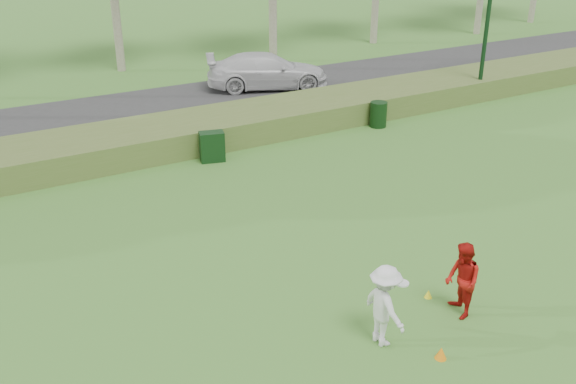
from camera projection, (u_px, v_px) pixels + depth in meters
ground at (385, 315)px, 13.42m from camera, size 120.00×120.00×0.00m
reed_strip at (173, 135)px, 22.67m from camera, size 80.00×3.00×0.90m
park_road at (130, 111)px, 26.78m from camera, size 80.00×6.00×0.06m
player_white at (384, 306)px, 12.25m from camera, size 0.86×1.11×1.69m
player_red at (462, 280)px, 13.13m from camera, size 0.87×0.97×1.65m
cone_orange at (441, 353)px, 12.08m from camera, size 0.23×0.23×0.25m
cone_yellow at (428, 294)px, 13.99m from camera, size 0.17×0.17×0.19m
utility_cabinet at (212, 147)px, 21.42m from camera, size 0.91×0.70×1.01m
trash_bin at (378, 114)px, 24.81m from camera, size 0.74×0.74×0.98m
car_right at (267, 71)px, 29.81m from camera, size 6.04×4.20×1.62m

